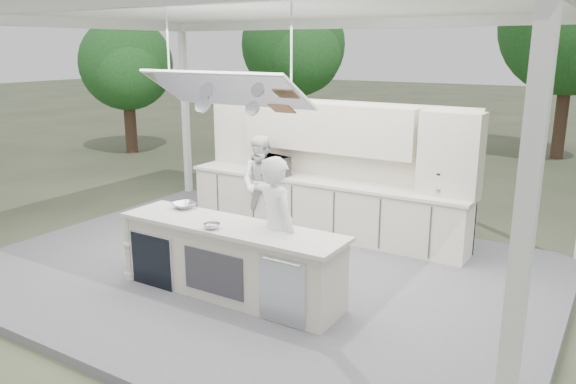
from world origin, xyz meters
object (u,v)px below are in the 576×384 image
Objects in this scene: back_counter at (322,206)px; sous_chef at (263,183)px; head_chef at (277,230)px; demo_island at (229,260)px.

sous_chef is at bearing -160.26° from back_counter.
sous_chef reaches higher than back_counter.
head_chef reaches higher than back_counter.
demo_island is 1.68× the size of head_chef.
demo_island is at bearing 44.36° from head_chef.
head_chef is at bearing -73.57° from back_counter.
back_counter is at bearing 93.63° from demo_island.
sous_chef is at bearing 115.11° from demo_island.
demo_island is 1.88× the size of sous_chef.
back_counter is 3.07× the size of sous_chef.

